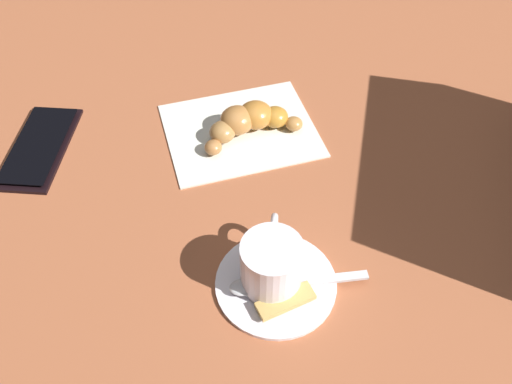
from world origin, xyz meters
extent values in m
plane|color=#A35836|center=(0.00, 0.00, 0.00)|extent=(1.80, 1.80, 0.00)
cylinder|color=white|center=(-0.11, 0.04, 0.00)|extent=(0.12, 0.12, 0.01)
cylinder|color=white|center=(-0.11, 0.04, 0.04)|extent=(0.06, 0.06, 0.05)
cylinder|color=#442210|center=(-0.11, 0.04, 0.05)|extent=(0.05, 0.05, 0.00)
torus|color=white|center=(-0.08, 0.03, 0.04)|extent=(0.04, 0.02, 0.04)
cube|color=silver|center=(-0.13, 0.01, 0.01)|extent=(0.04, 0.11, 0.00)
ellipsoid|color=silver|center=(-0.11, 0.07, 0.01)|extent=(0.03, 0.03, 0.01)
cube|color=tan|center=(-0.14, 0.04, 0.01)|extent=(0.02, 0.06, 0.01)
cube|color=silver|center=(0.11, -0.01, 0.00)|extent=(0.17, 0.20, 0.00)
ellipsoid|color=#B67C3F|center=(0.08, -0.07, 0.01)|extent=(0.03, 0.03, 0.02)
ellipsoid|color=#BB7C2A|center=(0.10, -0.06, 0.02)|extent=(0.04, 0.04, 0.02)
ellipsoid|color=#BC772F|center=(0.11, -0.03, 0.02)|extent=(0.05, 0.05, 0.03)
ellipsoid|color=#B3753A|center=(0.11, -0.01, 0.02)|extent=(0.05, 0.05, 0.03)
ellipsoid|color=#A87740|center=(0.10, 0.01, 0.02)|extent=(0.04, 0.04, 0.02)
ellipsoid|color=#AB713D|center=(0.08, 0.03, 0.01)|extent=(0.03, 0.03, 0.02)
cube|color=black|center=(0.18, 0.23, 0.00)|extent=(0.16, 0.13, 0.01)
cube|color=black|center=(0.18, 0.23, 0.01)|extent=(0.14, 0.11, 0.00)
camera|label=1|loc=(-0.36, 0.17, 0.46)|focal=37.63mm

